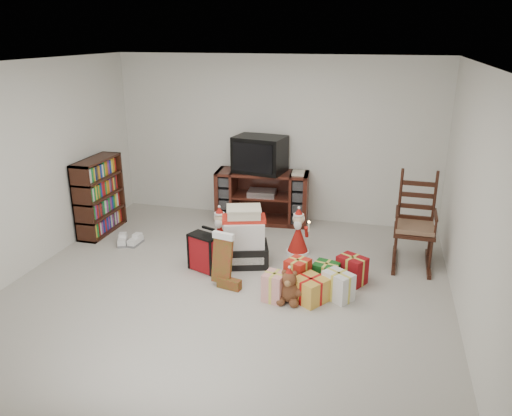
{
  "coord_description": "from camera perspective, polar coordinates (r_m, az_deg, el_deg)",
  "views": [
    {
      "loc": [
        1.61,
        -4.86,
        2.79
      ],
      "look_at": [
        0.19,
        0.6,
        0.8
      ],
      "focal_mm": 35.0,
      "sensor_mm": 36.0,
      "label": 1
    }
  ],
  "objects": [
    {
      "name": "crt_television",
      "position": [
        7.5,
        0.44,
        6.16
      ],
      "size": [
        0.81,
        0.64,
        0.54
      ],
      "rotation": [
        0.0,
        0.0,
        -0.17
      ],
      "color": "black",
      "rests_on": "tv_stand"
    },
    {
      "name": "gift_pile",
      "position": [
        6.27,
        -1.38,
        -3.69
      ],
      "size": [
        0.69,
        0.59,
        0.75
      ],
      "rotation": [
        0.0,
        0.0,
        0.31
      ],
      "color": "black",
      "rests_on": "floor"
    },
    {
      "name": "tv_stand",
      "position": [
        7.68,
        0.71,
        1.29
      ],
      "size": [
        1.44,
        0.62,
        0.8
      ],
      "rotation": [
        0.0,
        0.0,
        0.09
      ],
      "color": "#471C14",
      "rests_on": "floor"
    },
    {
      "name": "bookshelf",
      "position": [
        7.58,
        -17.46,
        1.17
      ],
      "size": [
        0.3,
        0.9,
        1.1
      ],
      "color": "#32160D",
      "rests_on": "floor"
    },
    {
      "name": "red_suitcase",
      "position": [
        6.18,
        -5.92,
        -5.08
      ],
      "size": [
        0.41,
        0.31,
        0.55
      ],
      "rotation": [
        0.0,
        0.0,
        -0.38
      ],
      "color": "maroon",
      "rests_on": "floor"
    },
    {
      "name": "gift_cluster",
      "position": [
        5.74,
        7.0,
        -8.22
      ],
      "size": [
        0.84,
        1.17,
        0.29
      ],
      "color": "red",
      "rests_on": "floor"
    },
    {
      "name": "room",
      "position": [
        5.35,
        -3.59,
        2.64
      ],
      "size": [
        5.01,
        5.01,
        2.51
      ],
      "color": "#A6A098",
      "rests_on": "ground"
    },
    {
      "name": "stocking",
      "position": [
        5.78,
        -3.87,
        -5.86
      ],
      "size": [
        0.33,
        0.19,
        0.66
      ],
      "primitive_type": null,
      "rotation": [
        0.0,
        0.0,
        -0.21
      ],
      "color": "#0C6D16",
      "rests_on": "floor"
    },
    {
      "name": "santa_figurine",
      "position": [
        6.62,
        4.83,
        -3.22
      ],
      "size": [
        0.31,
        0.3,
        0.65
      ],
      "color": "maroon",
      "rests_on": "floor"
    },
    {
      "name": "rocking_chair",
      "position": [
        6.6,
        17.6,
        -2.56
      ],
      "size": [
        0.52,
        0.83,
        1.23
      ],
      "rotation": [
        0.0,
        0.0,
        -0.03
      ],
      "color": "#32160D",
      "rests_on": "floor"
    },
    {
      "name": "teddy_bear",
      "position": [
        5.5,
        3.81,
        -9.12
      ],
      "size": [
        0.25,
        0.22,
        0.37
      ],
      "color": "brown",
      "rests_on": "floor"
    },
    {
      "name": "sneaker_pair",
      "position": [
        7.17,
        -14.31,
        -3.68
      ],
      "size": [
        0.35,
        0.3,
        0.1
      ],
      "rotation": [
        0.0,
        0.0,
        0.21
      ],
      "color": "white",
      "rests_on": "floor"
    },
    {
      "name": "mrs_claus_figurine",
      "position": [
        6.68,
        -4.14,
        -3.03
      ],
      "size": [
        0.31,
        0.3,
        0.64
      ],
      "color": "maroon",
      "rests_on": "floor"
    }
  ]
}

